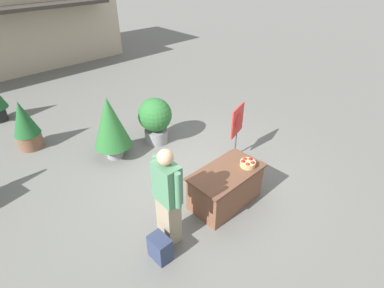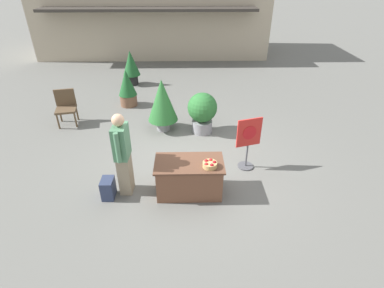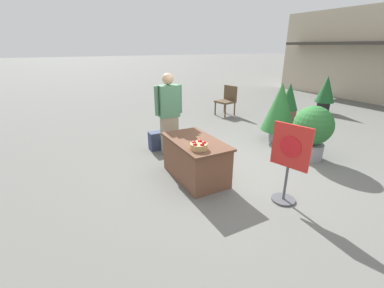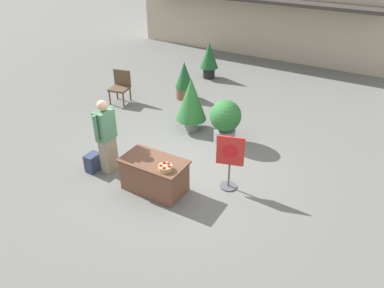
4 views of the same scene
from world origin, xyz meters
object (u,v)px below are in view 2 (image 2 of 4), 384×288
Objects in this scene: backpack at (108,188)px; potted_plant_far_left at (131,66)px; display_table at (189,177)px; potted_plant_near_right at (162,101)px; apple_basket at (210,164)px; potted_plant_near_left at (202,111)px; poster_board at (248,142)px; potted_plant_far_right at (127,88)px; person_visitor at (123,154)px; patio_chair at (66,105)px.

potted_plant_far_left reaches higher than backpack.
potted_plant_near_right is at bearing 104.33° from display_table.
display_table is 1.63m from backpack.
apple_basket is 0.24× the size of potted_plant_near_left.
backpack is (-2.01, 0.03, -0.58)m from apple_basket.
potted_plant_far_right is (-3.26, 3.58, -0.06)m from poster_board.
person_visitor is at bearing -81.42° from potted_plant_far_right.
apple_basket is 2.10m from backpack.
potted_plant_near_left is (-0.00, 2.71, -0.15)m from apple_basket.
patio_chair is at bearing -113.39° from potted_plant_far_left.
potted_plant_near_left is at bearing 81.37° from display_table.
display_table is 6.76m from potted_plant_far_left.
poster_board reaches higher than patio_chair.
backpack is at bearing -108.17° from potted_plant_near_right.
potted_plant_far_left reaches higher than display_table.
potted_plant_far_left reaches higher than apple_basket.
patio_chair is 0.87× the size of potted_plant_near_left.
person_visitor is 1.54× the size of potted_plant_near_left.
poster_board reaches higher than backpack.
potted_plant_far_left is at bearing 122.94° from potted_plant_near_left.
person_visitor is 3.86m from patio_chair.
potted_plant_far_left reaches higher than poster_board.
backpack is at bearing -149.14° from person_visitor.
potted_plant_near_left is 0.77× the size of potted_plant_near_right.
potted_plant_near_left is at bearing 90.08° from apple_basket.
potted_plant_far_right is at bearing 117.00° from apple_basket.
backpack is (-1.62, -0.13, -0.16)m from display_table.
potted_plant_far_right is (1.57, 1.23, 0.06)m from patio_chair.
display_table is at bearing 158.27° from apple_basket.
potted_plant_near_left is 2.98m from potted_plant_far_right.
potted_plant_near_left is at bearing -57.06° from potted_plant_far_left.
patio_chair is 2.87m from potted_plant_near_right.
potted_plant_far_left is 2.00m from potted_plant_far_right.
patio_chair is 0.77× the size of potted_plant_far_left.
apple_basket is at bearing 37.42° from patio_chair.
potted_plant_near_left is 0.88× the size of potted_plant_far_left.
apple_basket is at bearing -0.82° from backpack.
poster_board is at bearing 32.71° from display_table.
potted_plant_far_left is at bearing 108.21° from display_table.
display_table is at bearing -75.67° from potted_plant_near_right.
apple_basket is (0.39, -0.16, 0.42)m from display_table.
poster_board is 4.84m from potted_plant_far_right.
poster_board is at bearing 47.28° from apple_basket.
display_table is at bearing -73.57° from poster_board.
person_visitor is 4.17× the size of backpack.
potted_plant_far_right reaches higher than apple_basket.
potted_plant_far_left is (-2.50, 3.86, 0.10)m from potted_plant_near_left.
potted_plant_far_left is at bearing 94.27° from backpack.
person_visitor is 1.42× the size of poster_board.
potted_plant_far_left is at bearing 99.94° from person_visitor.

